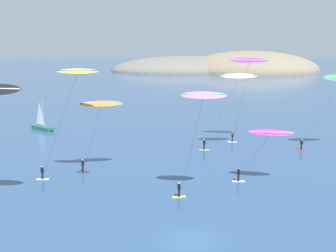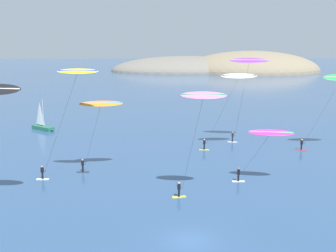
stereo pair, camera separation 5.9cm
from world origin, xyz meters
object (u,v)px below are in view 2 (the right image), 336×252
object	(u,v)px
kitesurfer_white	(236,81)
kitesurfer_magenta	(268,136)
kitesurfer_orange	(99,109)
kitesurfer_purple	(248,66)
kitesurfer_pink	(201,104)
sailboat_near	(44,127)
kitesurfer_yellow	(74,83)

from	to	relation	value
kitesurfer_white	kitesurfer_magenta	distance (m)	15.76
kitesurfer_orange	kitesurfer_purple	xyz separation A→B (m)	(21.50, 13.97, 4.26)
kitesurfer_pink	sailboat_near	bearing A→B (deg)	125.77
kitesurfer_pink	kitesurfer_orange	xyz separation A→B (m)	(-11.40, 9.43, -2.07)
kitesurfer_yellow	kitesurfer_purple	xyz separation A→B (m)	(23.94, 17.07, 0.74)
kitesurfer_pink	kitesurfer_yellow	bearing A→B (deg)	155.43
kitesurfer_yellow	kitesurfer_orange	distance (m)	5.29
sailboat_near	kitesurfer_purple	bearing A→B (deg)	-17.17
sailboat_near	kitesurfer_pink	world-z (taller)	kitesurfer_pink
kitesurfer_white	kitesurfer_pink	distance (m)	20.68
sailboat_near	kitesurfer_purple	xyz separation A→B (m)	(34.68, -10.72, 11.66)
kitesurfer_white	kitesurfer_orange	bearing A→B (deg)	-152.48
kitesurfer_orange	kitesurfer_purple	size ratio (longest dim) A/B	0.67
kitesurfer_pink	kitesurfer_orange	bearing A→B (deg)	140.40
sailboat_near	kitesurfer_purple	distance (m)	38.12
kitesurfer_white	kitesurfer_magenta	xyz separation A→B (m)	(0.75, -15.00, -4.77)
kitesurfer_pink	kitesurfer_purple	xyz separation A→B (m)	(10.10, 23.40, 2.19)
kitesurfer_purple	sailboat_near	bearing A→B (deg)	162.83
sailboat_near	kitesurfer_magenta	xyz separation A→B (m)	(32.82, -29.84, 4.97)
sailboat_near	kitesurfer_magenta	size ratio (longest dim) A/B	0.84
kitesurfer_white	kitesurfer_orange	xyz separation A→B (m)	(-18.89, -9.85, -2.34)
kitesurfer_white	kitesurfer_yellow	size ratio (longest dim) A/B	0.87
kitesurfer_white	kitesurfer_orange	size ratio (longest dim) A/B	1.27
kitesurfer_magenta	sailboat_near	bearing A→B (deg)	137.73
kitesurfer_purple	kitesurfer_magenta	bearing A→B (deg)	-95.54
kitesurfer_white	kitesurfer_magenta	bearing A→B (deg)	-87.15
kitesurfer_purple	kitesurfer_orange	bearing A→B (deg)	-146.98
kitesurfer_yellow	kitesurfer_orange	world-z (taller)	kitesurfer_yellow
kitesurfer_orange	kitesurfer_purple	distance (m)	25.99
kitesurfer_magenta	kitesurfer_purple	size ratio (longest dim) A/B	0.50
sailboat_near	kitesurfer_yellow	distance (m)	31.73
kitesurfer_pink	kitesurfer_purple	world-z (taller)	kitesurfer_purple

